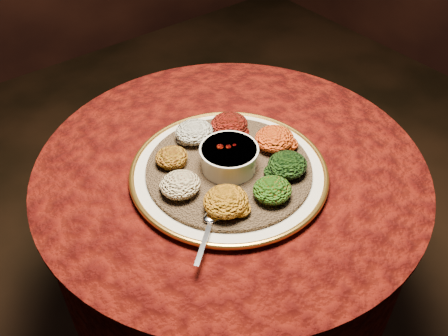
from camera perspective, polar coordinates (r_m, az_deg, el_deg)
table at (r=1.35m, az=0.69°, el=-5.20°), size 0.96×0.96×0.73m
platter at (r=1.18m, az=0.56°, el=-0.47°), size 0.47×0.47×0.02m
injera at (r=1.17m, az=0.56°, el=-0.08°), size 0.51×0.51×0.01m
stew_bowl at (r=1.15m, az=0.58°, el=1.32°), size 0.14×0.14×0.06m
spoon at (r=1.04m, az=-1.48°, el=-5.98°), size 0.13×0.10×0.01m
portion_ayib at (r=1.24m, az=-3.42°, el=4.14°), size 0.10×0.09×0.05m
portion_kitfo at (r=1.26m, az=0.59°, el=5.00°), size 0.10×0.09×0.05m
portion_tikil at (r=1.22m, az=5.78°, el=3.34°), size 0.10×0.09×0.05m
portion_gomen at (r=1.15m, az=7.27°, el=0.38°), size 0.09×0.09×0.04m
portion_mixveg at (r=1.09m, az=5.54°, el=-2.51°), size 0.09×0.08×0.04m
portion_kik at (r=1.05m, az=0.21°, el=-3.83°), size 0.10×0.09×0.05m
portion_timatim at (r=1.10m, az=-5.01°, el=-1.91°), size 0.09×0.09×0.04m
portion_shiro at (r=1.17m, az=-6.01°, el=1.24°), size 0.08×0.07×0.04m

